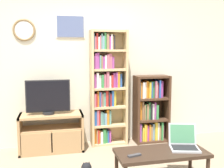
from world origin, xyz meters
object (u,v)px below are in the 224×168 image
tv_stand (52,132)px  coffee_table (161,155)px  television (48,97)px  bookshelf_short (150,110)px  laptop (184,142)px  bookshelf_tall (106,88)px  remote_near_laptop (135,155)px

tv_stand → coffee_table: bearing=-47.2°
television → bookshelf_short: (1.69, 0.10, -0.31)m
tv_stand → coffee_table: (1.25, -1.35, 0.06)m
television → laptop: bearing=-39.3°
tv_stand → laptop: 2.04m
tv_stand → bookshelf_short: (1.66, 0.10, 0.25)m
television → bookshelf_tall: bearing=7.9°
television → remote_near_laptop: (0.93, -1.42, -0.45)m
television → bookshelf_short: 1.73m
television → laptop: television is taller
remote_near_laptop → coffee_table: bearing=-91.9°
coffee_table → laptop: bearing=8.5°
remote_near_laptop → television: bearing=19.5°
tv_stand → television: television is taller
tv_stand → laptop: size_ratio=2.42×
bookshelf_tall → laptop: size_ratio=4.73×
tv_stand → bookshelf_tall: size_ratio=0.51×
bookshelf_tall → coffee_table: bearing=-76.7°
television → bookshelf_tall: bookshelf_tall is taller
tv_stand → remote_near_laptop: 1.69m
tv_stand → bookshelf_short: bookshelf_short is taller
bookshelf_tall → coffee_table: 1.63m
laptop → bookshelf_short: bearing=101.2°
coffee_table → television: bearing=133.7°
bookshelf_short → coffee_table: 1.52m
television → laptop: size_ratio=1.66×
bookshelf_tall → laptop: bookshelf_tall is taller
coffee_table → laptop: size_ratio=2.66×
coffee_table → laptop: laptop is taller
remote_near_laptop → bookshelf_short: bearing=-40.4°
tv_stand → bookshelf_short: 1.68m
bookshelf_short → coffee_table: size_ratio=1.08×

